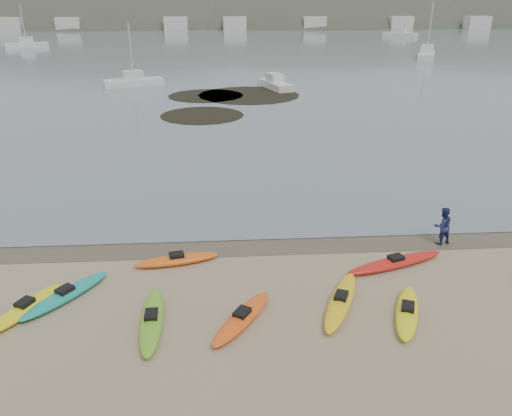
{
  "coord_description": "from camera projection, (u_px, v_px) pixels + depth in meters",
  "views": [
    {
      "loc": [
        -1.3,
        -18.95,
        9.55
      ],
      "look_at": [
        0.0,
        0.0,
        1.5
      ],
      "focal_mm": 35.0,
      "sensor_mm": 36.0,
      "label": 1
    }
  ],
  "objects": [
    {
      "name": "ground",
      "position": [
        256.0,
        240.0,
        21.21
      ],
      "size": [
        600.0,
        600.0,
        0.0
      ],
      "primitive_type": "plane",
      "color": "tan",
      "rests_on": "ground"
    },
    {
      "name": "wet_sand",
      "position": [
        256.0,
        244.0,
        20.94
      ],
      "size": [
        60.0,
        60.0,
        0.0
      ],
      "primitive_type": "plane",
      "color": "brown",
      "rests_on": "ground"
    },
    {
      "name": "water",
      "position": [
        221.0,
        14.0,
        296.79
      ],
      "size": [
        1200.0,
        1200.0,
        0.0
      ],
      "primitive_type": "plane",
      "color": "slate",
      "rests_on": "ground"
    },
    {
      "name": "kayaks",
      "position": [
        237.0,
        296.0,
        16.96
      ],
      "size": [
        21.16,
        7.0,
        0.34
      ],
      "color": "teal",
      "rests_on": "ground"
    },
    {
      "name": "person_east",
      "position": [
        442.0,
        226.0,
        20.65
      ],
      "size": [
        0.9,
        0.76,
        1.62
      ],
      "primitive_type": "imported",
      "rotation": [
        0.0,
        0.0,
        3.35
      ],
      "color": "navy",
      "rests_on": "ground"
    },
    {
      "name": "kelp_mats",
      "position": [
        227.0,
        99.0,
        50.27
      ],
      "size": [
        13.78,
        18.44,
        0.04
      ],
      "color": "black",
      "rests_on": "water"
    },
    {
      "name": "moored_boats",
      "position": [
        287.0,
        49.0,
        93.31
      ],
      "size": [
        94.24,
        84.21,
        1.23
      ],
      "color": "silver",
      "rests_on": "ground"
    },
    {
      "name": "far_hills",
      "position": [
        318.0,
        63.0,
        208.1
      ],
      "size": [
        550.0,
        135.0,
        80.0
      ],
      "color": "#384235",
      "rests_on": "ground"
    },
    {
      "name": "far_town",
      "position": [
        243.0,
        24.0,
        154.01
      ],
      "size": [
        199.0,
        5.0,
        4.0
      ],
      "color": "beige",
      "rests_on": "ground"
    }
  ]
}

